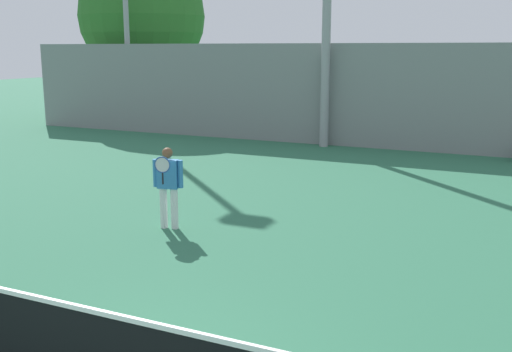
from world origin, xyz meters
TOP-DOWN VIEW (x-y plane):
  - tennis_player at (-2.55, 5.26)m, footprint 0.58×0.46m
  - back_fence at (0.00, 16.22)m, footprint 32.47×0.06m
  - tree_green_tall at (-13.31, 19.72)m, footprint 5.81×5.81m

SIDE VIEW (x-z plane):
  - tennis_player at x=-2.55m, z-range 0.11..1.68m
  - back_fence at x=0.00m, z-range 0.00..3.56m
  - tree_green_tall at x=-13.31m, z-range 0.95..8.69m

